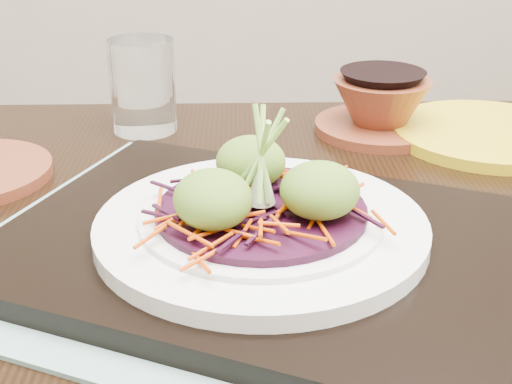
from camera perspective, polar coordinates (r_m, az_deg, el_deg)
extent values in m
cube|color=black|center=(0.57, 1.44, -5.92)|extent=(1.22, 0.91, 0.04)
cube|color=gray|center=(0.54, 0.41, -5.25)|extent=(0.56, 0.53, 0.00)
cube|color=black|center=(0.54, 0.41, -4.29)|extent=(0.48, 0.45, 0.02)
cylinder|color=silver|center=(0.53, 0.42, -2.85)|extent=(0.25, 0.25, 0.01)
cylinder|color=silver|center=(0.53, 0.42, -2.04)|extent=(0.18, 0.18, 0.01)
cylinder|color=#30091C|center=(0.53, 0.42, -1.48)|extent=(0.16, 0.16, 0.01)
ellipsoid|color=#5C7E26|center=(0.49, -3.45, -0.62)|extent=(0.06, 0.06, 0.04)
ellipsoid|color=#5C7E26|center=(0.51, 5.14, 0.10)|extent=(0.06, 0.06, 0.04)
ellipsoid|color=#5C7E26|center=(0.55, -0.40, 2.38)|extent=(0.06, 0.06, 0.04)
cylinder|color=white|center=(0.80, -9.04, 8.39)|extent=(0.09, 0.09, 0.10)
cylinder|color=maroon|center=(0.81, 9.80, 5.14)|extent=(0.20, 0.20, 0.01)
cylinder|color=gold|center=(0.82, 18.05, 4.46)|extent=(0.28, 0.28, 0.01)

